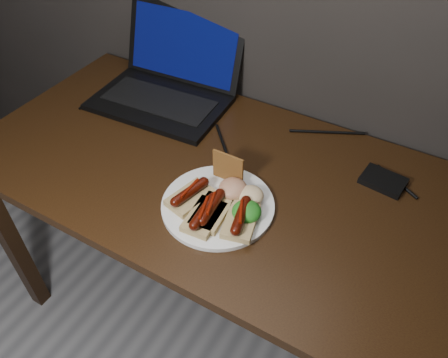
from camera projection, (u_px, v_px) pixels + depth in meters
desk at (220, 194)px, 1.23m from camera, size 1.40×0.70×0.75m
laptop at (168, 82)px, 1.40m from camera, size 0.44×0.37×0.25m
hard_drive at (383, 181)px, 1.13m from camera, size 0.12×0.09×0.02m
desk_cables at (246, 131)px, 1.29m from camera, size 1.02×0.33×0.01m
plate at (218, 205)px, 1.07m from camera, size 0.31×0.31×0.01m
bread_sausage_left at (190, 195)px, 1.06m from camera, size 0.10×0.13×0.04m
bread_sausage_center at (211, 210)px, 1.03m from camera, size 0.08×0.12×0.04m
bread_sausage_right at (241, 218)px, 1.01m from camera, size 0.10×0.13×0.04m
bread_sausage_extra at (204, 214)px, 1.02m from camera, size 0.08×0.12×0.04m
crispbread at (228, 168)px, 1.10m from camera, size 0.08×0.01×0.08m
salad_greens at (247, 211)px, 1.02m from camera, size 0.07×0.07×0.04m
salsa_mound at (233, 188)px, 1.08m from camera, size 0.07×0.07×0.04m
coleslaw_mound at (251, 195)px, 1.06m from camera, size 0.06×0.06×0.04m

